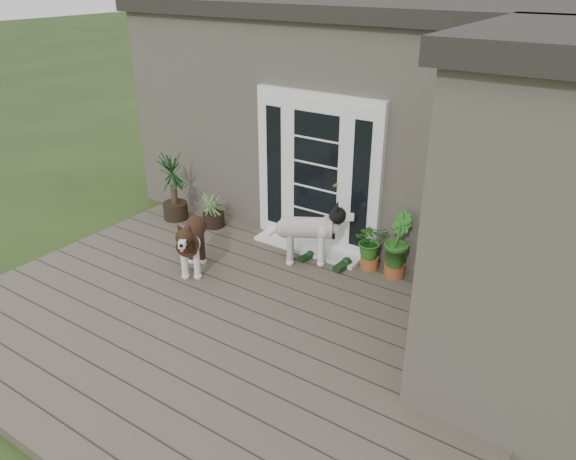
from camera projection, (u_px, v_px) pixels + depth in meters
The scene contains 16 objects.
deck at pixel (228, 326), 6.16m from camera, with size 6.20×4.60×0.12m, color #6B5B4C.
house_main at pixel (395, 118), 8.69m from camera, with size 7.40×4.00×3.10m, color #665E54.
roof_main at pixel (405, 6), 7.97m from camera, with size 7.60×4.20×0.20m, color #2D2826.
house_wing at pixel (552, 236), 4.87m from camera, with size 1.60×2.40×3.10m, color #665E54.
door_unit at pixel (317, 173), 7.41m from camera, with size 1.90×0.14×2.15m, color white.
door_step at pixel (308, 247), 7.72m from camera, with size 1.60×0.40×0.05m, color white.
brindle_dog at pixel (193, 246), 7.02m from camera, with size 0.38×0.88×0.73m, color #402517, non-canonical shape.
white_dog at pixel (306, 237), 7.22m from camera, with size 0.39×0.90×0.75m, color white, non-canonical shape.
spider_plant at pixel (213, 208), 8.29m from camera, with size 0.55×0.55×0.58m, color #94A565, non-canonical shape.
yucca at pixel (173, 187), 8.45m from camera, with size 0.72×0.72×1.04m, color black, non-canonical shape.
herb_a at pixel (370, 249), 7.12m from camera, with size 0.44×0.44×0.56m, color #245418.
herb_b at pixel (396, 253), 6.93m from camera, with size 0.43×0.43×0.64m, color #154C17.
herb_c at pixel (459, 272), 6.52m from camera, with size 0.40×0.40×0.62m, color #1C621D.
sapling at pixel (446, 253), 5.70m from camera, with size 0.53×0.53×1.81m, color #1A4E16, non-canonical shape.
clog_left at pixel (306, 257), 7.43m from camera, with size 0.13×0.27×0.08m, color black, non-canonical shape.
clog_right at pixel (342, 265), 7.20m from camera, with size 0.16×0.34×0.10m, color black, non-canonical shape.
Camera 1 is at (3.40, -3.44, 3.70)m, focal length 34.20 mm.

